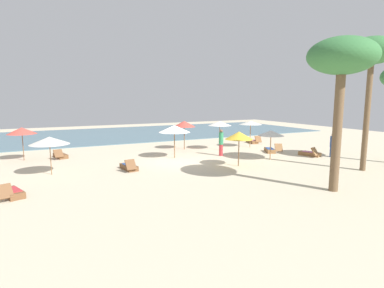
{
  "coord_description": "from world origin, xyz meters",
  "views": [
    {
      "loc": [
        -8.44,
        -18.79,
        4.2
      ],
      "look_at": [
        0.95,
        -0.18,
        1.1
      ],
      "focal_mm": 29.13,
      "sensor_mm": 36.0,
      "label": 1
    }
  ],
  "objects_px": {
    "lounger_2": "(60,155)",
    "lounger_3": "(129,167)",
    "umbrella_2": "(239,135)",
    "lounger_5": "(253,141)",
    "lounger_0": "(12,193)",
    "person_1": "(332,145)",
    "umbrella_1": "(174,129)",
    "umbrella_6": "(22,131)",
    "person_0": "(221,142)",
    "umbrella_3": "(49,141)",
    "umbrella_7": "(271,133)",
    "lounger_4": "(271,150)",
    "umbrella_4": "(251,123)",
    "palm_2": "(342,60)",
    "lounger_1": "(310,154)",
    "umbrella_5": "(184,124)",
    "palm_0": "(372,54)",
    "umbrella_0": "(220,123)"
  },
  "relations": [
    {
      "from": "umbrella_3",
      "to": "umbrella_2",
      "type": "bearing_deg",
      "value": -15.22
    },
    {
      "from": "umbrella_4",
      "to": "person_0",
      "type": "distance_m",
      "value": 4.97
    },
    {
      "from": "person_0",
      "to": "lounger_0",
      "type": "bearing_deg",
      "value": -162.61
    },
    {
      "from": "lounger_3",
      "to": "palm_0",
      "type": "relative_size",
      "value": 0.23
    },
    {
      "from": "person_1",
      "to": "umbrella_1",
      "type": "bearing_deg",
      "value": 155.27
    },
    {
      "from": "umbrella_4",
      "to": "umbrella_5",
      "type": "bearing_deg",
      "value": 163.69
    },
    {
      "from": "umbrella_7",
      "to": "lounger_3",
      "type": "bearing_deg",
      "value": 171.46
    },
    {
      "from": "lounger_4",
      "to": "palm_0",
      "type": "relative_size",
      "value": 0.23
    },
    {
      "from": "umbrella_7",
      "to": "lounger_5",
      "type": "bearing_deg",
      "value": 60.81
    },
    {
      "from": "umbrella_5",
      "to": "umbrella_7",
      "type": "distance_m",
      "value": 7.42
    },
    {
      "from": "umbrella_3",
      "to": "lounger_2",
      "type": "distance_m",
      "value": 5.38
    },
    {
      "from": "umbrella_2",
      "to": "lounger_5",
      "type": "relative_size",
      "value": 1.24
    },
    {
      "from": "person_1",
      "to": "lounger_1",
      "type": "bearing_deg",
      "value": 138.38
    },
    {
      "from": "person_0",
      "to": "palm_2",
      "type": "distance_m",
      "value": 10.81
    },
    {
      "from": "lounger_2",
      "to": "umbrella_3",
      "type": "bearing_deg",
      "value": -99.11
    },
    {
      "from": "palm_2",
      "to": "umbrella_7",
      "type": "bearing_deg",
      "value": 71.95
    },
    {
      "from": "lounger_0",
      "to": "palm_2",
      "type": "height_order",
      "value": "palm_2"
    },
    {
      "from": "lounger_5",
      "to": "lounger_4",
      "type": "bearing_deg",
      "value": -111.65
    },
    {
      "from": "umbrella_7",
      "to": "umbrella_6",
      "type": "bearing_deg",
      "value": 153.87
    },
    {
      "from": "umbrella_1",
      "to": "person_0",
      "type": "relative_size",
      "value": 1.19
    },
    {
      "from": "lounger_2",
      "to": "lounger_3",
      "type": "xyz_separation_m",
      "value": [
        3.33,
        -5.8,
        0.01
      ]
    },
    {
      "from": "umbrella_4",
      "to": "person_0",
      "type": "height_order",
      "value": "umbrella_4"
    },
    {
      "from": "umbrella_5",
      "to": "palm_0",
      "type": "relative_size",
      "value": 0.31
    },
    {
      "from": "umbrella_3",
      "to": "lounger_2",
      "type": "xyz_separation_m",
      "value": [
        0.81,
        5.03,
        -1.73
      ]
    },
    {
      "from": "lounger_2",
      "to": "lounger_3",
      "type": "relative_size",
      "value": 1.04
    },
    {
      "from": "umbrella_1",
      "to": "lounger_2",
      "type": "bearing_deg",
      "value": 152.82
    },
    {
      "from": "lounger_0",
      "to": "lounger_5",
      "type": "height_order",
      "value": "lounger_5"
    },
    {
      "from": "lounger_2",
      "to": "person_1",
      "type": "height_order",
      "value": "person_1"
    },
    {
      "from": "palm_2",
      "to": "lounger_0",
      "type": "bearing_deg",
      "value": 156.79
    },
    {
      "from": "umbrella_2",
      "to": "lounger_4",
      "type": "relative_size",
      "value": 1.24
    },
    {
      "from": "umbrella_3",
      "to": "umbrella_7",
      "type": "distance_m",
      "value": 13.74
    },
    {
      "from": "lounger_1",
      "to": "lounger_5",
      "type": "height_order",
      "value": "lounger_5"
    },
    {
      "from": "lounger_4",
      "to": "person_1",
      "type": "relative_size",
      "value": 1.03
    },
    {
      "from": "lounger_2",
      "to": "lounger_4",
      "type": "relative_size",
      "value": 1.02
    },
    {
      "from": "umbrella_4",
      "to": "lounger_3",
      "type": "bearing_deg",
      "value": -162.66
    },
    {
      "from": "umbrella_2",
      "to": "person_1",
      "type": "relative_size",
      "value": 1.28
    },
    {
      "from": "lounger_3",
      "to": "person_1",
      "type": "distance_m",
      "value": 14.31
    },
    {
      "from": "umbrella_2",
      "to": "lounger_1",
      "type": "bearing_deg",
      "value": 3.88
    },
    {
      "from": "person_1",
      "to": "lounger_0",
      "type": "bearing_deg",
      "value": -179.65
    },
    {
      "from": "palm_0",
      "to": "umbrella_0",
      "type": "bearing_deg",
      "value": 109.65
    },
    {
      "from": "lounger_4",
      "to": "umbrella_7",
      "type": "bearing_deg",
      "value": -131.39
    },
    {
      "from": "umbrella_1",
      "to": "umbrella_6",
      "type": "relative_size",
      "value": 1.03
    },
    {
      "from": "umbrella_2",
      "to": "lounger_4",
      "type": "distance_m",
      "value": 6.18
    },
    {
      "from": "lounger_3",
      "to": "person_1",
      "type": "bearing_deg",
      "value": -10.46
    },
    {
      "from": "lounger_5",
      "to": "person_1",
      "type": "height_order",
      "value": "person_1"
    },
    {
      "from": "umbrella_0",
      "to": "palm_0",
      "type": "bearing_deg",
      "value": -70.35
    },
    {
      "from": "umbrella_3",
      "to": "lounger_0",
      "type": "distance_m",
      "value": 4.25
    },
    {
      "from": "umbrella_4",
      "to": "lounger_0",
      "type": "height_order",
      "value": "umbrella_4"
    },
    {
      "from": "umbrella_2",
      "to": "person_0",
      "type": "distance_m",
      "value": 3.69
    },
    {
      "from": "umbrella_6",
      "to": "person_1",
      "type": "distance_m",
      "value": 21.47
    }
  ]
}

